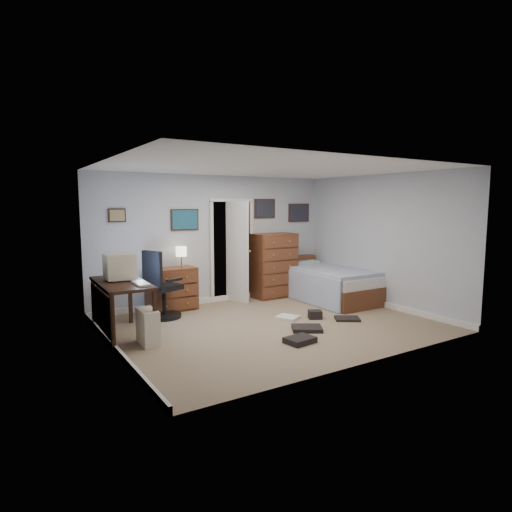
{
  "coord_description": "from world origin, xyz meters",
  "views": [
    {
      "loc": [
        -3.79,
        -5.57,
        1.95
      ],
      "look_at": [
        -0.12,
        0.3,
        1.1
      ],
      "focal_mm": 30.0,
      "sensor_mm": 36.0,
      "label": 1
    }
  ],
  "objects_px": {
    "computer_desk": "(115,295)",
    "tall_dresser": "(274,265)",
    "low_dresser": "(172,289)",
    "office_chair": "(161,292)",
    "bed": "(327,283)"
  },
  "relations": [
    {
      "from": "office_chair",
      "to": "tall_dresser",
      "type": "distance_m",
      "value": 2.65
    },
    {
      "from": "office_chair",
      "to": "computer_desk",
      "type": "bearing_deg",
      "value": -166.53
    },
    {
      "from": "office_chair",
      "to": "tall_dresser",
      "type": "bearing_deg",
      "value": -12.03
    },
    {
      "from": "low_dresser",
      "to": "tall_dresser",
      "type": "bearing_deg",
      "value": -3.64
    },
    {
      "from": "low_dresser",
      "to": "bed",
      "type": "bearing_deg",
      "value": -18.59
    },
    {
      "from": "tall_dresser",
      "to": "bed",
      "type": "height_order",
      "value": "tall_dresser"
    },
    {
      "from": "low_dresser",
      "to": "bed",
      "type": "height_order",
      "value": "low_dresser"
    },
    {
      "from": "computer_desk",
      "to": "low_dresser",
      "type": "distance_m",
      "value": 1.7
    },
    {
      "from": "tall_dresser",
      "to": "bed",
      "type": "distance_m",
      "value": 1.16
    },
    {
      "from": "computer_desk",
      "to": "tall_dresser",
      "type": "relative_size",
      "value": 1.07
    },
    {
      "from": "tall_dresser",
      "to": "computer_desk",
      "type": "bearing_deg",
      "value": -164.09
    },
    {
      "from": "low_dresser",
      "to": "tall_dresser",
      "type": "distance_m",
      "value": 2.26
    },
    {
      "from": "office_chair",
      "to": "low_dresser",
      "type": "distance_m",
      "value": 0.59
    },
    {
      "from": "office_chair",
      "to": "low_dresser",
      "type": "height_order",
      "value": "office_chair"
    },
    {
      "from": "computer_desk",
      "to": "tall_dresser",
      "type": "height_order",
      "value": "tall_dresser"
    }
  ]
}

